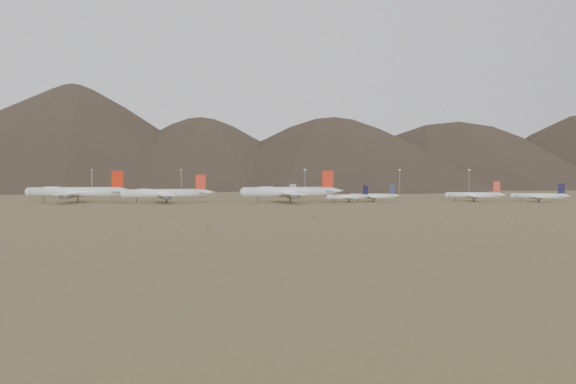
{
  "coord_description": "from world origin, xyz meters",
  "views": [
    {
      "loc": [
        -3.12,
        -395.91,
        21.09
      ],
      "look_at": [
        20.65,
        30.0,
        7.62
      ],
      "focal_mm": 35.0,
      "sensor_mm": 36.0,
      "label": 1
    }
  ],
  "objects": [
    {
      "name": "desert_scrub",
      "position": [
        19.84,
        -97.14,
        0.3
      ],
      "size": [
        421.12,
        179.14,
        0.85
      ],
      "color": "brown",
      "rests_on": "ground"
    },
    {
      "name": "narrowbody_d",
      "position": [
        211.8,
        19.01,
        4.64
      ],
      "size": [
        42.38,
        31.31,
        14.3
      ],
      "rotation": [
        0.0,
        0.0,
        -0.26
      ],
      "color": "white",
      "rests_on": "ground"
    },
    {
      "name": "mast_west",
      "position": [
        -73.81,
        133.9,
        14.2
      ],
      "size": [
        2.0,
        0.6,
        25.7
      ],
      "color": "gray",
      "rests_on": "ground"
    },
    {
      "name": "mountain_ridge",
      "position": [
        0.0,
        900.0,
        150.0
      ],
      "size": [
        4400.0,
        1000.0,
        300.0
      ],
      "color": "#453629",
      "rests_on": "ground"
    },
    {
      "name": "widebody_east",
      "position": [
        21.02,
        21.46,
        8.22
      ],
      "size": [
        79.3,
        62.17,
        23.84
      ],
      "rotation": [
        0.0,
        0.0,
        0.2
      ],
      "color": "white",
      "rests_on": "ground"
    },
    {
      "name": "mast_far_west",
      "position": [
        -150.15,
        113.41,
        14.2
      ],
      "size": [
        2.0,
        0.6,
        25.7
      ],
      "color": "gray",
      "rests_on": "ground"
    },
    {
      "name": "widebody_centre",
      "position": [
        -71.04,
        24.58,
        7.16
      ],
      "size": [
        67.94,
        53.84,
        20.78
      ],
      "rotation": [
        0.0,
        0.0,
        0.29
      ],
      "color": "white",
      "rests_on": "ground"
    },
    {
      "name": "narrowbody_a",
      "position": [
        66.93,
        25.71,
        4.07
      ],
      "size": [
        37.4,
        27.52,
        12.55
      ],
      "rotation": [
        0.0,
        0.0,
        0.23
      ],
      "color": "white",
      "rests_on": "ground"
    },
    {
      "name": "mast_centre",
      "position": [
        41.01,
        118.32,
        14.2
      ],
      "size": [
        2.0,
        0.6,
        25.7
      ],
      "color": "gray",
      "rests_on": "ground"
    },
    {
      "name": "mast_east",
      "position": [
        133.21,
        132.45,
        14.2
      ],
      "size": [
        2.0,
        0.6,
        25.7
      ],
      "color": "gray",
      "rests_on": "ground"
    },
    {
      "name": "control_tower",
      "position": [
        30.0,
        120.0,
        5.32
      ],
      "size": [
        8.0,
        8.0,
        12.0
      ],
      "color": "tan",
      "rests_on": "ground"
    },
    {
      "name": "mast_far_east",
      "position": [
        199.49,
        128.79,
        14.2
      ],
      "size": [
        2.0,
        0.6,
        25.7
      ],
      "color": "gray",
      "rests_on": "ground"
    },
    {
      "name": "narrowbody_b",
      "position": [
        87.38,
        33.36,
        4.28
      ],
      "size": [
        39.95,
        28.59,
        13.18
      ],
      "rotation": [
        0.0,
        0.0,
        -0.03
      ],
      "color": "white",
      "rests_on": "ground"
    },
    {
      "name": "widebody_west",
      "position": [
        -137.51,
        29.39,
        8.17
      ],
      "size": [
        79.81,
        61.16,
        23.69
      ],
      "rotation": [
        0.0,
        0.0,
        0.03
      ],
      "color": "white",
      "rests_on": "ground"
    },
    {
      "name": "ground",
      "position": [
        0.0,
        0.0,
        0.0
      ],
      "size": [
        3000.0,
        3000.0,
        0.0
      ],
      "primitive_type": "plane",
      "color": "olive",
      "rests_on": "ground"
    },
    {
      "name": "narrowbody_c",
      "position": [
        166.19,
        31.09,
        5.01
      ],
      "size": [
        46.66,
        33.89,
        15.45
      ],
      "rotation": [
        0.0,
        0.0,
        -0.14
      ],
      "color": "white",
      "rests_on": "ground"
    }
  ]
}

